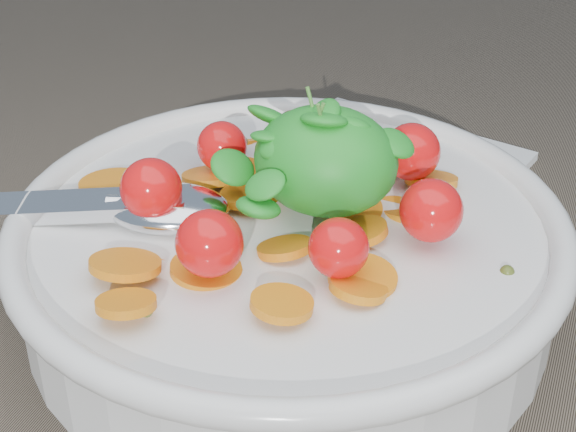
% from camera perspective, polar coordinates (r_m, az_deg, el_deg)
% --- Properties ---
extents(ground, '(6.00, 6.00, 0.00)m').
position_cam_1_polar(ground, '(0.51, 3.13, -5.94)').
color(ground, brown).
rests_on(ground, ground).
extents(bowl, '(0.33, 0.31, 0.13)m').
position_cam_1_polar(bowl, '(0.49, 0.00, -2.35)').
color(bowl, white).
rests_on(bowl, ground).
extents(napkin, '(0.21, 0.19, 0.01)m').
position_cam_1_polar(napkin, '(0.65, 6.26, 3.27)').
color(napkin, white).
rests_on(napkin, ground).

